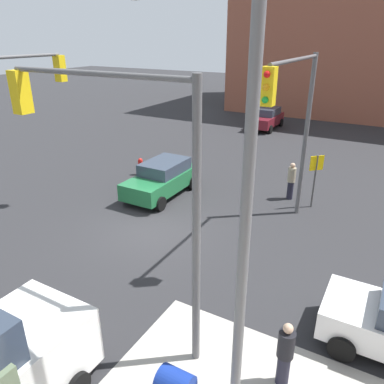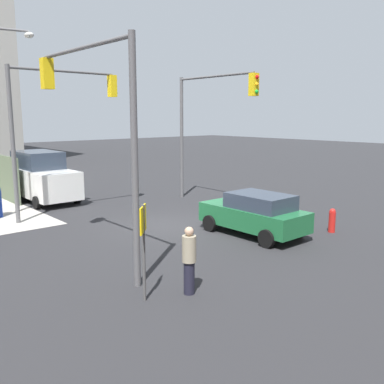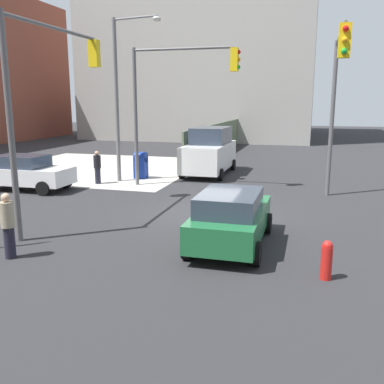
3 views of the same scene
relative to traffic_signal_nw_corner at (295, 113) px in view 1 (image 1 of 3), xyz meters
The scene contains 10 objects.
ground_plane 6.89m from the traffic_signal_nw_corner, 61.89° to the right, with size 120.00×120.00×0.00m, color #28282B.
traffic_signal_nw_corner is the anchor object (origin of this frame).
traffic_signal_ne_corner 7.17m from the traffic_signal_nw_corner, 15.66° to the right, with size 0.36×5.11×6.50m.
street_lamp_corner 7.60m from the traffic_signal_nw_corner, ahead, with size 0.80×2.64×8.00m.
warning_sign_two_way 4.25m from the traffic_signal_nw_corner, behind, with size 0.48×0.48×2.40m.
fire_hydrant 9.98m from the traffic_signal_nw_corner, 106.62° to the right, with size 0.26×0.26×0.94m.
sedan_maroon 18.01m from the traffic_signal_nw_corner, 158.59° to the right, with size 4.09×2.02×1.62m.
sedan_green 7.26m from the traffic_signal_nw_corner, 98.12° to the right, with size 4.17×2.02×1.62m.
pedestrian_crossing 7.87m from the traffic_signal_nw_corner, 16.85° to the left, with size 0.36×0.36×1.65m.
pedestrian_waiting 5.08m from the traffic_signal_nw_corner, 168.35° to the right, with size 0.36×0.36×1.76m.
Camera 1 is at (10.37, 7.72, 7.12)m, focal length 35.00 mm.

